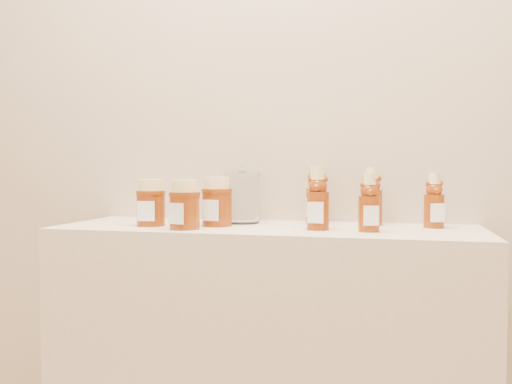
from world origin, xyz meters
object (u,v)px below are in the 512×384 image
(display_table, at_px, (266,382))
(bear_bottle_front_left, at_px, (318,194))
(bear_bottle_back_left, at_px, (317,191))
(honey_jar_left, at_px, (151,203))
(glass_canister, at_px, (242,195))

(display_table, relative_size, bear_bottle_front_left, 6.27)
(bear_bottle_back_left, height_order, bear_bottle_front_left, bear_bottle_back_left)
(display_table, xyz_separation_m, honey_jar_left, (-0.33, -0.06, 0.52))
(bear_bottle_back_left, height_order, glass_canister, bear_bottle_back_left)
(bear_bottle_back_left, distance_m, glass_canister, 0.23)
(bear_bottle_back_left, height_order, honey_jar_left, bear_bottle_back_left)
(bear_bottle_back_left, distance_m, honey_jar_left, 0.49)
(bear_bottle_front_left, bearing_deg, honey_jar_left, -173.68)
(display_table, bearing_deg, honey_jar_left, -170.34)
(bear_bottle_back_left, bearing_deg, bear_bottle_front_left, -72.44)
(honey_jar_left, bearing_deg, display_table, 4.19)
(display_table, distance_m, honey_jar_left, 0.62)
(bear_bottle_front_left, distance_m, glass_canister, 0.28)
(glass_canister, bearing_deg, honey_jar_left, -149.69)
(bear_bottle_back_left, relative_size, honey_jar_left, 1.48)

